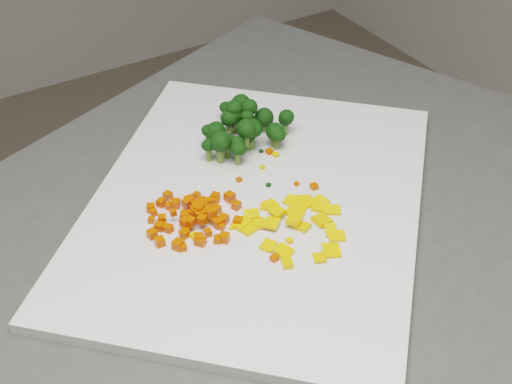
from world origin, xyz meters
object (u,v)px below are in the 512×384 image
pepper_pile (295,220)px  broccoli_pile (248,122)px  carrot_pile (194,210)px  cutting_board (256,203)px

pepper_pile → broccoli_pile: bearing=76.6°
carrot_pile → broccoli_pile: broccoli_pile is taller
broccoli_pile → cutting_board: bearing=-116.2°
cutting_board → pepper_pile: bearing=-79.6°
cutting_board → carrot_pile: carrot_pile is taller
cutting_board → broccoli_pile: (0.05, 0.11, 0.04)m
cutting_board → broccoli_pile: bearing=63.8°
carrot_pile → broccoli_pile: bearing=38.0°
carrot_pile → broccoli_pile: (0.13, 0.10, 0.01)m
pepper_pile → cutting_board: bearing=100.4°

